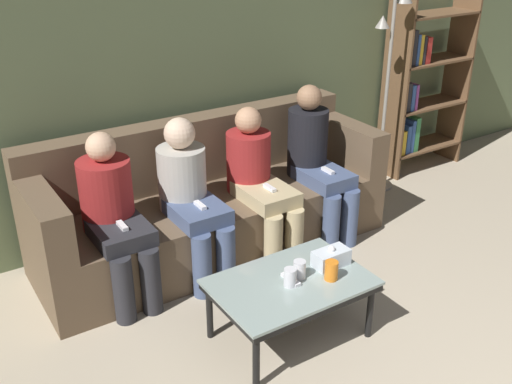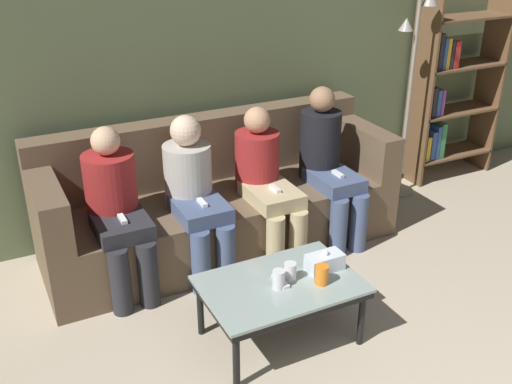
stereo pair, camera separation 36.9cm
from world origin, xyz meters
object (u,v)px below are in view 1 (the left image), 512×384
(coffee_table, at_px, (291,287))
(tissue_box, at_px, (331,258))
(seated_person_left_end, at_px, (113,213))
(seated_person_mid_left, at_px, (190,193))
(standing_lamp, at_px, (389,71))
(cup_far_center, at_px, (300,269))
(bookshelf, at_px, (418,87))
(couch, at_px, (210,205))
(cup_near_left, at_px, (290,277))
(cup_near_right, at_px, (331,271))
(seated_person_right_end, at_px, (316,158))
(game_remote, at_px, (291,279))
(seated_person_mid_right, at_px, (258,179))

(coffee_table, bearing_deg, tissue_box, 1.60)
(seated_person_left_end, xyz_separation_m, seated_person_mid_left, (0.54, -0.01, -0.00))
(tissue_box, relative_size, standing_lamp, 0.13)
(cup_far_center, xyz_separation_m, seated_person_left_end, (-0.74, 0.98, 0.15))
(bookshelf, bearing_deg, couch, -173.62)
(bookshelf, distance_m, standing_lamp, 0.62)
(cup_near_left, xyz_separation_m, cup_near_right, (0.24, -0.08, 0.00))
(seated_person_right_end, bearing_deg, tissue_box, -123.18)
(game_remote, distance_m, standing_lamp, 2.46)
(cup_near_right, bearing_deg, cup_far_center, 141.07)
(game_remote, height_order, seated_person_mid_left, seated_person_mid_left)
(cup_near_left, distance_m, seated_person_left_end, 1.21)
(cup_near_right, height_order, cup_far_center, cup_near_right)
(tissue_box, bearing_deg, cup_far_center, -178.89)
(game_remote, xyz_separation_m, bookshelf, (2.52, 1.46, 0.41))
(cup_near_right, height_order, seated_person_mid_right, seated_person_mid_right)
(tissue_box, relative_size, seated_person_left_end, 0.20)
(standing_lamp, bearing_deg, seated_person_right_end, -161.39)
(cup_far_center, bearing_deg, standing_lamp, 34.60)
(cup_far_center, height_order, seated_person_right_end, seated_person_right_end)
(tissue_box, relative_size, seated_person_mid_right, 0.20)
(game_remote, xyz_separation_m, seated_person_mid_left, (-0.14, 0.97, 0.19))
(bookshelf, bearing_deg, game_remote, -149.85)
(coffee_table, xyz_separation_m, cup_near_right, (0.21, -0.11, 0.10))
(coffee_table, distance_m, seated_person_mid_right, 1.06)
(cup_near_left, xyz_separation_m, seated_person_mid_right, (0.43, 0.99, 0.14))
(seated_person_right_end, bearing_deg, seated_person_mid_left, 179.78)
(cup_near_left, height_order, seated_person_right_end, seated_person_right_end)
(bookshelf, bearing_deg, cup_far_center, -149.28)
(coffee_table, relative_size, standing_lamp, 0.51)
(cup_near_left, distance_m, standing_lamp, 2.50)
(seated_person_left_end, bearing_deg, seated_person_mid_right, -1.36)
(cup_near_right, bearing_deg, tissue_box, 51.17)
(cup_near_left, relative_size, cup_far_center, 1.01)
(coffee_table, height_order, cup_near_left, cup_near_left)
(standing_lamp, bearing_deg, coffee_table, -146.19)
(couch, xyz_separation_m, tissue_box, (0.17, -1.19, 0.10))
(cup_near_left, height_order, bookshelf, bookshelf)
(bookshelf, xyz_separation_m, standing_lamp, (-0.55, -0.14, 0.26))
(tissue_box, height_order, game_remote, tissue_box)
(seated_person_left_end, bearing_deg, couch, 14.90)
(coffee_table, relative_size, seated_person_right_end, 0.78)
(couch, height_order, cup_near_right, couch)
(seated_person_mid_right, xyz_separation_m, seated_person_right_end, (0.54, 0.01, 0.03))
(game_remote, bearing_deg, seated_person_mid_left, 98.25)
(cup_near_left, distance_m, cup_near_right, 0.25)
(couch, bearing_deg, cup_near_left, -97.33)
(tissue_box, xyz_separation_m, bookshelf, (2.21, 1.45, 0.37))
(coffee_table, xyz_separation_m, seated_person_mid_left, (-0.14, 0.97, 0.25))
(game_remote, bearing_deg, cup_far_center, 3.45)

